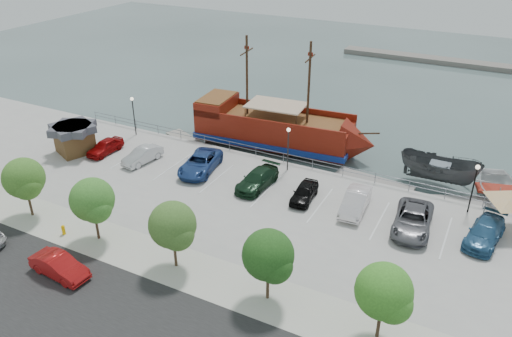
% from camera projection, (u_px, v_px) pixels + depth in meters
% --- Properties ---
extents(ground, '(160.00, 160.00, 0.00)m').
position_uv_depth(ground, '(256.00, 212.00, 42.27)').
color(ground, '#3B4947').
extents(street, '(100.00, 8.00, 0.04)m').
position_uv_depth(street, '(131.00, 328.00, 29.19)').
color(street, black).
rests_on(street, land_slab).
extents(sidewalk, '(100.00, 4.00, 0.05)m').
position_uv_depth(sidewalk, '(188.00, 270.00, 33.92)').
color(sidewalk, beige).
rests_on(sidewalk, land_slab).
extents(seawall_railing, '(50.00, 0.06, 1.00)m').
position_uv_depth(seawall_railing, '(293.00, 159.00, 47.71)').
color(seawall_railing, slate).
rests_on(seawall_railing, land_slab).
extents(far_shore, '(40.00, 3.00, 0.80)m').
position_uv_depth(far_shore, '(464.00, 63.00, 81.36)').
color(far_shore, slate).
rests_on(far_shore, ground).
extents(pirate_ship, '(19.53, 6.85, 12.19)m').
position_uv_depth(pirate_ship, '(286.00, 131.00, 52.43)').
color(pirate_ship, maroon).
rests_on(pirate_ship, ground).
extents(patrol_boat, '(7.56, 3.42, 2.84)m').
position_uv_depth(patrol_boat, '(439.00, 172.00, 45.69)').
color(patrol_boat, '#434548').
rests_on(patrol_boat, ground).
extents(speedboat, '(7.11, 8.55, 1.53)m').
position_uv_depth(speedboat, '(500.00, 193.00, 43.62)').
color(speedboat, silver).
rests_on(speedboat, ground).
extents(dock_west, '(6.48, 4.19, 0.36)m').
position_uv_depth(dock_west, '(187.00, 141.00, 54.80)').
color(dock_west, gray).
rests_on(dock_west, ground).
extents(dock_mid, '(7.50, 2.85, 0.42)m').
position_uv_depth(dock_mid, '(373.00, 183.00, 46.35)').
color(dock_mid, gray).
rests_on(dock_mid, ground).
extents(dock_east, '(8.08, 5.04, 0.45)m').
position_uv_depth(dock_east, '(470.00, 205.00, 42.89)').
color(dock_east, gray).
rests_on(dock_east, ground).
extents(shed, '(4.69, 4.69, 2.94)m').
position_uv_depth(shed, '(74.00, 138.00, 49.70)').
color(shed, brown).
rests_on(shed, land_slab).
extents(street_sedan, '(4.56, 1.87, 1.47)m').
position_uv_depth(street_sedan, '(59.00, 266.00, 33.15)').
color(street_sedan, '#AC1313').
rests_on(street_sedan, street).
extents(fire_hydrant, '(0.28, 0.28, 0.82)m').
position_uv_depth(fire_hydrant, '(63.00, 229.00, 37.43)').
color(fire_hydrant, '#EDAB00').
rests_on(fire_hydrant, sidewalk).
extents(lamp_post_left, '(0.36, 0.36, 4.28)m').
position_uv_depth(lamp_post_left, '(133.00, 109.00, 52.87)').
color(lamp_post_left, black).
rests_on(lamp_post_left, land_slab).
extents(lamp_post_mid, '(0.36, 0.36, 4.28)m').
position_uv_depth(lamp_post_mid, '(288.00, 141.00, 45.57)').
color(lamp_post_mid, black).
rests_on(lamp_post_mid, land_slab).
extents(lamp_post_right, '(0.36, 0.36, 4.28)m').
position_uv_depth(lamp_post_right, '(475.00, 180.00, 39.07)').
color(lamp_post_right, black).
rests_on(lamp_post_right, land_slab).
extents(tree_b, '(3.30, 3.20, 5.00)m').
position_uv_depth(tree_b, '(25.00, 180.00, 38.37)').
color(tree_b, '#473321').
rests_on(tree_b, sidewalk).
extents(tree_c, '(3.30, 3.20, 5.00)m').
position_uv_depth(tree_c, '(93.00, 202.00, 35.53)').
color(tree_c, '#473321').
rests_on(tree_c, sidewalk).
extents(tree_d, '(3.30, 3.20, 5.00)m').
position_uv_depth(tree_d, '(174.00, 227.00, 32.69)').
color(tree_d, '#473321').
rests_on(tree_d, sidewalk).
extents(tree_e, '(3.30, 3.20, 5.00)m').
position_uv_depth(tree_e, '(270.00, 257.00, 29.85)').
color(tree_e, '#473321').
rests_on(tree_e, sidewalk).
extents(tree_f, '(3.30, 3.20, 5.00)m').
position_uv_depth(tree_f, '(386.00, 294.00, 27.00)').
color(tree_f, '#473321').
rests_on(tree_f, sidewalk).
extents(parked_car_a, '(1.76, 4.21, 1.42)m').
position_uv_depth(parked_car_a, '(105.00, 147.00, 49.85)').
color(parked_car_a, '#8F0808').
rests_on(parked_car_a, land_slab).
extents(parked_car_b, '(2.11, 4.50, 1.43)m').
position_uv_depth(parked_car_b, '(142.00, 155.00, 48.06)').
color(parked_car_b, silver).
rests_on(parked_car_b, land_slab).
extents(parked_car_c, '(3.72, 6.26, 1.63)m').
position_uv_depth(parked_car_c, '(200.00, 163.00, 46.40)').
color(parked_car_c, navy).
rests_on(parked_car_c, land_slab).
extents(parked_car_d, '(2.48, 5.34, 1.51)m').
position_uv_depth(parked_car_d, '(257.00, 179.00, 43.73)').
color(parked_car_d, black).
rests_on(parked_car_d, land_slab).
extents(parked_car_e, '(1.95, 4.19, 1.39)m').
position_uv_depth(parked_car_e, '(304.00, 192.00, 41.86)').
color(parked_car_e, black).
rests_on(parked_car_e, land_slab).
extents(parked_car_f, '(2.04, 5.07, 1.64)m').
position_uv_depth(parked_car_f, '(355.00, 202.00, 40.28)').
color(parked_car_f, white).
rests_on(parked_car_f, land_slab).
extents(parked_car_g, '(3.22, 6.13, 1.65)m').
position_uv_depth(parked_car_g, '(413.00, 220.00, 37.89)').
color(parked_car_g, '#5C5C62').
rests_on(parked_car_g, land_slab).
extents(parked_car_h, '(2.97, 5.49, 1.51)m').
position_uv_depth(parked_car_h, '(485.00, 233.00, 36.52)').
color(parked_car_h, '#26547B').
rests_on(parked_car_h, land_slab).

